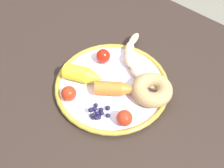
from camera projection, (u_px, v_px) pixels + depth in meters
The scene contains 10 objects.
dining_table at pixel (113, 103), 0.74m from camera, with size 1.10×0.79×0.77m.
plate at pixel (112, 85), 0.64m from camera, with size 0.28×0.28×0.02m.
banana at pixel (134, 60), 0.67m from camera, with size 0.17×0.14×0.03m.
carrot_orange at pixel (117, 89), 0.61m from camera, with size 0.10×0.09×0.03m.
carrot_yellow at pixel (84, 75), 0.63m from camera, with size 0.11×0.08×0.04m.
donut at pixel (152, 90), 0.61m from camera, with size 0.10×0.10×0.04m, color tan.
blueberry_pile at pixel (98, 112), 0.58m from camera, with size 0.05×0.05×0.02m.
tomato_near at pixel (124, 118), 0.56m from camera, with size 0.04×0.04×0.04m, color red.
tomato_mid at pixel (69, 94), 0.60m from camera, with size 0.04×0.04×0.04m, color red.
tomato_far at pixel (103, 56), 0.67m from camera, with size 0.04×0.04×0.04m, color red.
Camera 1 is at (-0.28, 0.31, 1.28)m, focal length 41.54 mm.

